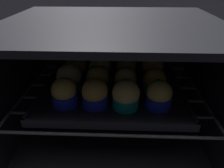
{
  "coord_description": "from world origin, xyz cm",
  "views": [
    {
      "loc": [
        2.15,
        -32.54,
        46.86
      ],
      "look_at": [
        0.0,
        21.08,
        17.16
      ],
      "focal_mm": 32.78,
      "sensor_mm": 36.0,
      "label": 1
    }
  ],
  "objects_px": {
    "muffin_row2_col2": "(126,68)",
    "muffin_row0_col0": "(64,93)",
    "muffin_row0_col1": "(95,94)",
    "muffin_row0_col3": "(159,95)",
    "muffin_row1_col1": "(98,80)",
    "baking_tray": "(112,91)",
    "muffin_row0_col2": "(126,96)",
    "muffin_row1_col0": "(69,78)",
    "muffin_row1_col3": "(154,82)",
    "muffin_row2_col3": "(152,68)",
    "muffin_row1_col2": "(125,81)",
    "muffin_row2_col0": "(76,68)",
    "muffin_row2_col1": "(100,67)"
  },
  "relations": [
    {
      "from": "muffin_row0_col3",
      "to": "muffin_row2_col2",
      "type": "distance_m",
      "value": 0.19
    },
    {
      "from": "muffin_row0_col3",
      "to": "muffin_row0_col2",
      "type": "bearing_deg",
      "value": -175.63
    },
    {
      "from": "muffin_row1_col1",
      "to": "muffin_row1_col3",
      "type": "bearing_deg",
      "value": -1.52
    },
    {
      "from": "muffin_row1_col1",
      "to": "muffin_row2_col0",
      "type": "relative_size",
      "value": 1.03
    },
    {
      "from": "muffin_row1_col1",
      "to": "muffin_row1_col2",
      "type": "xyz_separation_m",
      "value": [
        0.08,
        0.0,
        -0.0
      ]
    },
    {
      "from": "baking_tray",
      "to": "muffin_row1_col1",
      "type": "height_order",
      "value": "muffin_row1_col1"
    },
    {
      "from": "muffin_row1_col3",
      "to": "muffin_row2_col3",
      "type": "bearing_deg",
      "value": 86.93
    },
    {
      "from": "muffin_row0_col1",
      "to": "muffin_row1_col0",
      "type": "xyz_separation_m",
      "value": [
        -0.09,
        0.09,
        0.0
      ]
    },
    {
      "from": "muffin_row1_col3",
      "to": "muffin_row2_col0",
      "type": "xyz_separation_m",
      "value": [
        -0.25,
        0.09,
        0.0
      ]
    },
    {
      "from": "muffin_row0_col0",
      "to": "muffin_row1_col2",
      "type": "relative_size",
      "value": 1.1
    },
    {
      "from": "muffin_row1_col2",
      "to": "muffin_row0_col1",
      "type": "bearing_deg",
      "value": -133.32
    },
    {
      "from": "muffin_row1_col1",
      "to": "baking_tray",
      "type": "bearing_deg",
      "value": -0.96
    },
    {
      "from": "muffin_row0_col0",
      "to": "muffin_row2_col2",
      "type": "relative_size",
      "value": 1.02
    },
    {
      "from": "baking_tray",
      "to": "muffin_row2_col2",
      "type": "xyz_separation_m",
      "value": [
        0.04,
        0.09,
        0.04
      ]
    },
    {
      "from": "muffin_row2_col2",
      "to": "muffin_row0_col0",
      "type": "bearing_deg",
      "value": -134.49
    },
    {
      "from": "baking_tray",
      "to": "muffin_row1_col2",
      "type": "relative_size",
      "value": 5.87
    },
    {
      "from": "baking_tray",
      "to": "muffin_row0_col1",
      "type": "height_order",
      "value": "muffin_row0_col1"
    },
    {
      "from": "muffin_row0_col2",
      "to": "muffin_row1_col2",
      "type": "distance_m",
      "value": 0.09
    },
    {
      "from": "muffin_row0_col3",
      "to": "muffin_row2_col3",
      "type": "distance_m",
      "value": 0.16
    },
    {
      "from": "baking_tray",
      "to": "muffin_row2_col2",
      "type": "relative_size",
      "value": 5.47
    },
    {
      "from": "muffin_row0_col1",
      "to": "muffin_row1_col1",
      "type": "bearing_deg",
      "value": 91.0
    },
    {
      "from": "muffin_row0_col3",
      "to": "muffin_row1_col2",
      "type": "distance_m",
      "value": 0.12
    },
    {
      "from": "baking_tray",
      "to": "muffin_row0_col3",
      "type": "relative_size",
      "value": 5.39
    },
    {
      "from": "muffin_row0_col2",
      "to": "muffin_row1_col1",
      "type": "distance_m",
      "value": 0.12
    },
    {
      "from": "muffin_row0_col0",
      "to": "muffin_row1_col3",
      "type": "distance_m",
      "value": 0.26
    },
    {
      "from": "muffin_row0_col0",
      "to": "muffin_row0_col2",
      "type": "height_order",
      "value": "same"
    },
    {
      "from": "muffin_row1_col3",
      "to": "muffin_row1_col0",
      "type": "bearing_deg",
      "value": 178.34
    },
    {
      "from": "muffin_row2_col3",
      "to": "baking_tray",
      "type": "bearing_deg",
      "value": -147.3
    },
    {
      "from": "muffin_row0_col1",
      "to": "muffin_row0_col3",
      "type": "xyz_separation_m",
      "value": [
        0.17,
        0.0,
        -0.0
      ]
    },
    {
      "from": "muffin_row0_col3",
      "to": "muffin_row1_col0",
      "type": "distance_m",
      "value": 0.27
    },
    {
      "from": "muffin_row0_col3",
      "to": "muffin_row2_col2",
      "type": "bearing_deg",
      "value": 115.96
    },
    {
      "from": "muffin_row0_col1",
      "to": "muffin_row1_col0",
      "type": "height_order",
      "value": "muffin_row1_col0"
    },
    {
      "from": "muffin_row0_col0",
      "to": "muffin_row1_col2",
      "type": "height_order",
      "value": "muffin_row0_col0"
    },
    {
      "from": "muffin_row0_col0",
      "to": "muffin_row1_col2",
      "type": "distance_m",
      "value": 0.18
    },
    {
      "from": "muffin_row0_col1",
      "to": "muffin_row1_col2",
      "type": "xyz_separation_m",
      "value": [
        0.08,
        0.09,
        -0.0
      ]
    },
    {
      "from": "muffin_row1_col2",
      "to": "muffin_row0_col2",
      "type": "bearing_deg",
      "value": -90.33
    },
    {
      "from": "muffin_row0_col0",
      "to": "muffin_row2_col0",
      "type": "height_order",
      "value": "muffin_row0_col0"
    },
    {
      "from": "muffin_row1_col3",
      "to": "muffin_row2_col3",
      "type": "relative_size",
      "value": 0.88
    },
    {
      "from": "baking_tray",
      "to": "muffin_row1_col1",
      "type": "xyz_separation_m",
      "value": [
        -0.04,
        0.0,
        0.04
      ]
    },
    {
      "from": "muffin_row2_col0",
      "to": "muffin_row2_col2",
      "type": "height_order",
      "value": "muffin_row2_col2"
    },
    {
      "from": "muffin_row1_col2",
      "to": "muffin_row2_col3",
      "type": "relative_size",
      "value": 0.85
    },
    {
      "from": "muffin_row1_col3",
      "to": "muffin_row2_col1",
      "type": "relative_size",
      "value": 0.92
    },
    {
      "from": "muffin_row0_col3",
      "to": "muffin_row2_col0",
      "type": "height_order",
      "value": "muffin_row0_col3"
    },
    {
      "from": "muffin_row0_col3",
      "to": "muffin_row1_col3",
      "type": "xyz_separation_m",
      "value": [
        -0.0,
        0.08,
        -0.0
      ]
    },
    {
      "from": "muffin_row1_col1",
      "to": "muffin_row0_col1",
      "type": "bearing_deg",
      "value": -89.0
    },
    {
      "from": "muffin_row0_col1",
      "to": "muffin_row2_col3",
      "type": "xyz_separation_m",
      "value": [
        0.17,
        0.17,
        0.0
      ]
    },
    {
      "from": "muffin_row2_col2",
      "to": "muffin_row2_col3",
      "type": "relative_size",
      "value": 0.92
    },
    {
      "from": "muffin_row2_col0",
      "to": "muffin_row0_col2",
      "type": "bearing_deg",
      "value": -46.78
    },
    {
      "from": "muffin_row0_col2",
      "to": "muffin_row1_col0",
      "type": "bearing_deg",
      "value": 151.48
    },
    {
      "from": "muffin_row1_col2",
      "to": "muffin_row2_col0",
      "type": "xyz_separation_m",
      "value": [
        -0.16,
        0.08,
        0.0
      ]
    }
  ]
}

